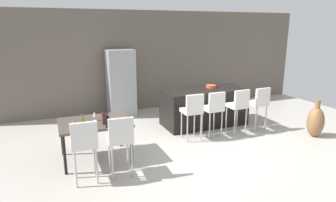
# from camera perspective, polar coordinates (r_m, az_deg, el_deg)

# --- Properties ---
(ground_plane) EXTENTS (10.00, 10.00, 0.00)m
(ground_plane) POSITION_cam_1_polar(r_m,az_deg,el_deg) (6.57, 6.99, -7.68)
(ground_plane) COLOR #ADA89E
(back_wall) EXTENTS (10.00, 0.12, 2.90)m
(back_wall) POSITION_cam_1_polar(r_m,az_deg,el_deg) (8.97, -2.39, 7.85)
(back_wall) COLOR #665B51
(back_wall) RESTS_ON ground_plane
(kitchen_island) EXTENTS (2.08, 0.95, 0.92)m
(kitchen_island) POSITION_cam_1_polar(r_m,az_deg,el_deg) (7.53, 6.97, -1.14)
(kitchen_island) COLOR black
(kitchen_island) RESTS_ON ground_plane
(bar_chair_left) EXTENTS (0.41, 0.41, 1.05)m
(bar_chair_left) POSITION_cam_1_polar(r_m,az_deg,el_deg) (6.39, 4.78, -1.64)
(bar_chair_left) COLOR silver
(bar_chair_left) RESTS_ON ground_plane
(bar_chair_middle) EXTENTS (0.42, 0.42, 1.05)m
(bar_chair_middle) POSITION_cam_1_polar(r_m,az_deg,el_deg) (6.64, 8.89, -1.16)
(bar_chair_middle) COLOR silver
(bar_chair_middle) RESTS_ON ground_plane
(bar_chair_right) EXTENTS (0.42, 0.42, 1.05)m
(bar_chair_right) POSITION_cam_1_polar(r_m,az_deg,el_deg) (6.99, 13.49, -0.60)
(bar_chair_right) COLOR silver
(bar_chair_right) RESTS_ON ground_plane
(bar_chair_far) EXTENTS (0.42, 0.42, 1.05)m
(bar_chair_far) POSITION_cam_1_polar(r_m,az_deg,el_deg) (7.34, 17.21, -0.15)
(bar_chair_far) COLOR silver
(bar_chair_far) RESTS_ON ground_plane
(dining_table) EXTENTS (1.27, 0.96, 0.74)m
(dining_table) POSITION_cam_1_polar(r_m,az_deg,el_deg) (5.62, -14.02, -4.52)
(dining_table) COLOR #4C4238
(dining_table) RESTS_ON ground_plane
(dining_chair_near) EXTENTS (0.41, 0.41, 1.05)m
(dining_chair_near) POSITION_cam_1_polar(r_m,az_deg,el_deg) (4.79, -15.95, -7.64)
(dining_chair_near) COLOR silver
(dining_chair_near) RESTS_ON ground_plane
(dining_chair_far) EXTENTS (0.42, 0.42, 1.05)m
(dining_chair_far) POSITION_cam_1_polar(r_m,az_deg,el_deg) (4.87, -9.23, -6.89)
(dining_chair_far) COLOR silver
(dining_chair_far) RESTS_ON ground_plane
(wine_bottle_end) EXTENTS (0.07, 0.07, 0.29)m
(wine_bottle_end) POSITION_cam_1_polar(r_m,az_deg,el_deg) (5.38, -12.29, -3.21)
(wine_bottle_end) COLOR #471E19
(wine_bottle_end) RESTS_ON dining_table
(wine_bottle_near) EXTENTS (0.06, 0.06, 0.29)m
(wine_bottle_near) POSITION_cam_1_polar(r_m,az_deg,el_deg) (5.16, -16.20, -4.25)
(wine_bottle_near) COLOR brown
(wine_bottle_near) RESTS_ON dining_table
(wine_bottle_inner) EXTENTS (0.07, 0.07, 0.30)m
(wine_bottle_inner) POSITION_cam_1_polar(r_m,az_deg,el_deg) (5.20, -11.64, -3.87)
(wine_bottle_inner) COLOR black
(wine_bottle_inner) RESTS_ON dining_table
(wine_glass_left) EXTENTS (0.07, 0.07, 0.17)m
(wine_glass_left) POSITION_cam_1_polar(r_m,az_deg,el_deg) (5.16, -17.98, -4.25)
(wine_glass_left) COLOR silver
(wine_glass_left) RESTS_ON dining_table
(wine_glass_middle) EXTENTS (0.07, 0.07, 0.17)m
(wine_glass_middle) POSITION_cam_1_polar(r_m,az_deg,el_deg) (5.61, -14.06, -2.51)
(wine_glass_middle) COLOR silver
(wine_glass_middle) RESTS_ON dining_table
(wine_glass_right) EXTENTS (0.07, 0.07, 0.17)m
(wine_glass_right) POSITION_cam_1_polar(r_m,az_deg,el_deg) (5.22, -10.39, -3.58)
(wine_glass_right) COLOR silver
(wine_glass_right) RESTS_ON dining_table
(refrigerator) EXTENTS (0.72, 0.68, 1.84)m
(refrigerator) POSITION_cam_1_polar(r_m,az_deg,el_deg) (8.30, -9.14, 3.47)
(refrigerator) COLOR #939699
(refrigerator) RESTS_ON ground_plane
(fruit_bowl) EXTENTS (0.26, 0.26, 0.07)m
(fruit_bowl) POSITION_cam_1_polar(r_m,az_deg,el_deg) (7.62, 8.35, 2.82)
(fruit_bowl) COLOR #C6512D
(fruit_bowl) RESTS_ON kitchen_island
(floor_vase) EXTENTS (0.37, 0.37, 0.86)m
(floor_vase) POSITION_cam_1_polar(r_m,az_deg,el_deg) (7.47, 26.65, -3.58)
(floor_vase) COLOR brown
(floor_vase) RESTS_ON ground_plane
(potted_plant) EXTENTS (0.35, 0.35, 0.55)m
(potted_plant) POSITION_cam_1_polar(r_m,az_deg,el_deg) (9.68, 10.35, 1.29)
(potted_plant) COLOR #38383D
(potted_plant) RESTS_ON ground_plane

